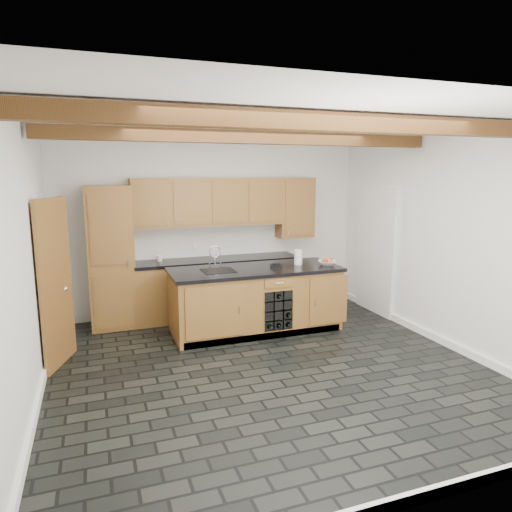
{
  "coord_description": "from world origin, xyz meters",
  "views": [
    {
      "loc": [
        -1.86,
        -4.76,
        2.27
      ],
      "look_at": [
        0.13,
        0.8,
        1.2
      ],
      "focal_mm": 32.0,
      "sensor_mm": 36.0,
      "label": 1
    }
  ],
  "objects_px": {
    "kitchen_scale": "(276,265)",
    "fruit_bowl": "(327,263)",
    "island": "(256,299)",
    "paper_towel": "(298,257)"
  },
  "relations": [
    {
      "from": "kitchen_scale",
      "to": "fruit_bowl",
      "type": "bearing_deg",
      "value": 12.3
    },
    {
      "from": "island",
      "to": "paper_towel",
      "type": "height_order",
      "value": "paper_towel"
    },
    {
      "from": "fruit_bowl",
      "to": "paper_towel",
      "type": "relative_size",
      "value": 1.2
    },
    {
      "from": "kitchen_scale",
      "to": "paper_towel",
      "type": "xyz_separation_m",
      "value": [
        0.38,
        0.06,
        0.08
      ]
    },
    {
      "from": "island",
      "to": "fruit_bowl",
      "type": "relative_size",
      "value": 9.45
    },
    {
      "from": "paper_towel",
      "to": "fruit_bowl",
      "type": "bearing_deg",
      "value": -25.4
    },
    {
      "from": "kitchen_scale",
      "to": "fruit_bowl",
      "type": "height_order",
      "value": "fruit_bowl"
    },
    {
      "from": "kitchen_scale",
      "to": "paper_towel",
      "type": "height_order",
      "value": "paper_towel"
    },
    {
      "from": "fruit_bowl",
      "to": "paper_towel",
      "type": "height_order",
      "value": "paper_towel"
    },
    {
      "from": "fruit_bowl",
      "to": "paper_towel",
      "type": "xyz_separation_m",
      "value": [
        -0.39,
        0.18,
        0.08
      ]
    }
  ]
}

